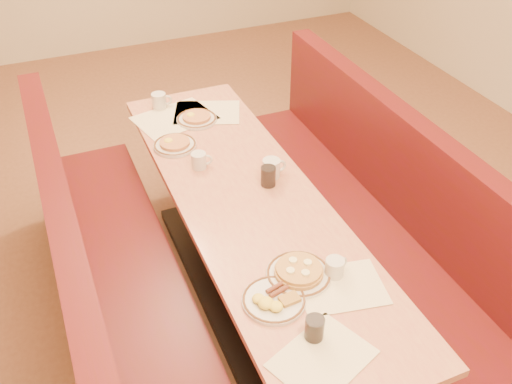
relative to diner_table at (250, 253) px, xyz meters
name	(u,v)px	position (x,y,z in m)	size (l,w,h in m)	color
ground	(250,300)	(0.00, 0.00, -0.37)	(8.00, 8.00, 0.00)	#9E6647
diner_table	(250,253)	(0.00, 0.00, 0.00)	(0.70, 2.50, 0.75)	black
booth_left	(116,294)	(-0.73, 0.00, -0.01)	(0.55, 2.50, 1.05)	#4C3326
booth_right	(366,222)	(0.73, 0.00, -0.01)	(0.55, 2.50, 1.05)	#4C3326
placemat_near_left	(322,358)	(-0.12, -1.00, 0.38)	(0.35, 0.27, 0.00)	beige
placemat_near_right	(341,287)	(0.12, -0.71, 0.38)	(0.36, 0.27, 0.00)	beige
placemat_far_left	(175,118)	(-0.12, 0.93, 0.38)	(0.46, 0.34, 0.00)	beige
placemat_far_right	(207,112)	(0.09, 0.92, 0.38)	(0.40, 0.30, 0.00)	beige
pancake_plate	(299,273)	(-0.01, -0.59, 0.40)	(0.28, 0.28, 0.06)	beige
eggs_plate	(274,300)	(-0.17, -0.68, 0.39)	(0.26, 0.26, 0.05)	beige
extra_plate_mid	(196,118)	(0.00, 0.85, 0.39)	(0.25, 0.25, 0.05)	beige
extra_plate_far	(175,144)	(-0.21, 0.61, 0.39)	(0.25, 0.25, 0.05)	beige
coffee_mug_a	(335,267)	(0.13, -0.64, 0.42)	(0.11, 0.08, 0.09)	beige
coffee_mug_b	(199,160)	(-0.14, 0.36, 0.42)	(0.12, 0.08, 0.09)	beige
coffee_mug_c	(272,168)	(0.18, 0.14, 0.43)	(0.13, 0.09, 0.10)	beige
coffee_mug_d	(160,100)	(-0.16, 1.10, 0.43)	(0.13, 0.09, 0.10)	beige
soda_tumbler_near	(314,329)	(-0.10, -0.90, 0.43)	(0.07, 0.07, 0.10)	black
soda_tumbler_mid	(268,176)	(0.13, 0.07, 0.43)	(0.08, 0.08, 0.11)	black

